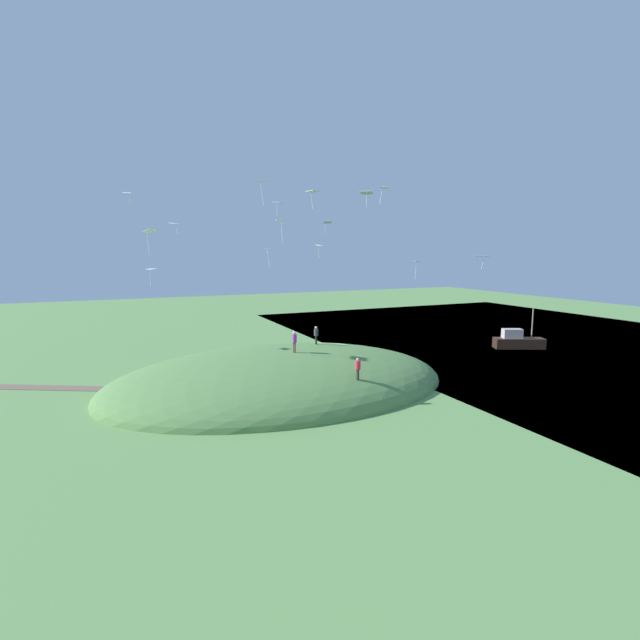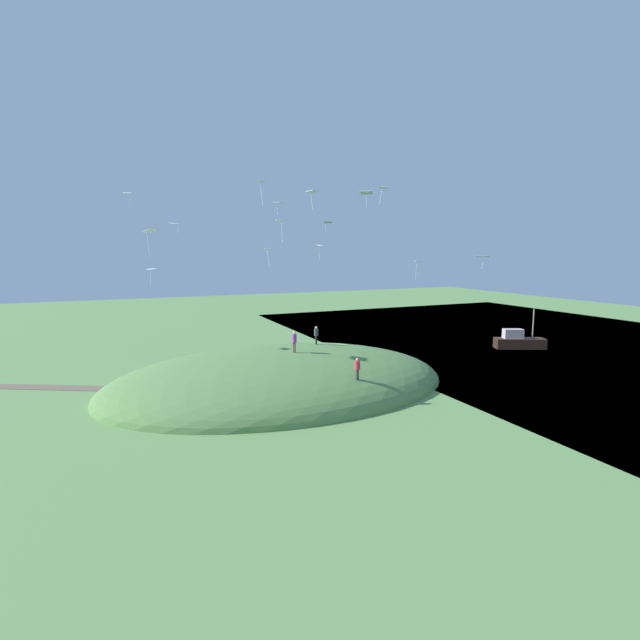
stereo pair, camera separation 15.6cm
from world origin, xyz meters
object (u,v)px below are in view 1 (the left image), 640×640
at_px(kite_0, 384,188).
at_px(kite_3, 366,193).
at_px(kite_6, 482,257).
at_px(kite_11, 150,232).
at_px(kite_12, 319,246).
at_px(kite_5, 268,250).
at_px(person_near_shore, 316,333).
at_px(kite_2, 152,270).
at_px(kite_9, 280,222).
at_px(kite_8, 418,262).
at_px(person_walking_path, 294,339).
at_px(person_watching_kites, 358,366).
at_px(kite_13, 312,192).
at_px(kite_4, 127,194).
at_px(kite_10, 278,203).
at_px(kite_1, 262,184).
at_px(boat_on_lake, 518,341).
at_px(kite_14, 327,223).
at_px(kite_7, 175,224).

height_order(kite_0, kite_3, kite_3).
height_order(kite_6, kite_11, kite_11).
relative_size(kite_11, kite_12, 1.18).
relative_size(kite_5, kite_12, 0.89).
distance_m(kite_6, kite_11, 27.65).
xyz_separation_m(person_near_shore, kite_2, (13.57, -2.17, 5.82)).
bearing_deg(kite_3, kite_9, -62.10).
xyz_separation_m(kite_8, kite_11, (27.13, 3.41, 2.62)).
bearing_deg(kite_12, kite_3, 77.92).
distance_m(person_walking_path, person_watching_kites, 6.66).
bearing_deg(kite_13, kite_11, -21.71).
height_order(kite_4, kite_10, kite_4).
xyz_separation_m(person_walking_path, kite_4, (11.48, -12.78, 12.34)).
xyz_separation_m(kite_6, kite_11, (26.82, -6.41, 1.92)).
distance_m(kite_1, kite_10, 13.38).
relative_size(boat_on_lake, kite_6, 4.20).
bearing_deg(person_watching_kites, kite_0, 172.09).
distance_m(person_walking_path, kite_4, 21.15).
height_order(kite_0, kite_11, kite_0).
bearing_deg(person_walking_path, kite_5, 146.70).
bearing_deg(person_watching_kites, kite_1, -32.31).
xyz_separation_m(kite_12, kite_14, (1.01, 4.29, 2.41)).
relative_size(person_walking_path, kite_7, 1.23).
bearing_deg(kite_9, kite_13, 90.28).
distance_m(person_near_shore, kite_0, 14.61).
bearing_deg(kite_10, kite_9, 78.38).
bearing_deg(kite_7, kite_5, 108.24).
distance_m(kite_11, kite_12, 22.81).
distance_m(kite_1, kite_5, 10.02).
relative_size(kite_8, kite_11, 0.96).
xyz_separation_m(kite_4, kite_13, (-12.53, 14.11, -0.82)).
distance_m(kite_9, kite_11, 11.84).
relative_size(kite_2, kite_13, 1.10).
bearing_deg(kite_3, boat_on_lake, -165.46).
relative_size(kite_8, kite_10, 1.70).
distance_m(kite_3, kite_13, 4.36).
bearing_deg(person_walking_path, kite_0, -7.92).
xyz_separation_m(boat_on_lake, kite_9, (28.28, -1.98, 12.90)).
bearing_deg(boat_on_lake, kite_9, 21.03).
xyz_separation_m(kite_1, kite_11, (6.23, -8.52, -2.82)).
relative_size(kite_4, kite_14, 0.97).
relative_size(person_watching_kites, kite_14, 1.29).
distance_m(kite_5, kite_7, 17.53).
relative_size(person_watching_kites, person_near_shore, 0.96).
height_order(kite_3, kite_6, kite_3).
bearing_deg(kite_8, kite_11, 7.16).
distance_m(kite_11, kite_13, 12.69).
height_order(boat_on_lake, kite_9, kite_9).
xyz_separation_m(person_watching_kites, kite_8, (-14.19, -12.70, 7.04)).
bearing_deg(kite_1, person_watching_kites, 173.41).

